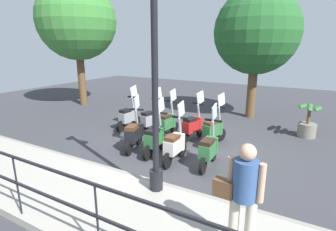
% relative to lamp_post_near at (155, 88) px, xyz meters
% --- Properties ---
extents(ground_plane, '(28.00, 28.00, 0.00)m').
position_rel_lamp_post_near_xyz_m(ground_plane, '(2.40, 0.69, -2.17)').
color(ground_plane, '#38383D').
extents(promenade_walkway, '(2.20, 20.00, 0.15)m').
position_rel_lamp_post_near_xyz_m(promenade_walkway, '(-0.75, 0.69, -2.10)').
color(promenade_walkway, '#A39E93').
rests_on(promenade_walkway, ground_plane).
extents(fence_railing, '(0.04, 16.03, 1.07)m').
position_rel_lamp_post_near_xyz_m(fence_railing, '(-1.80, 0.69, -1.26)').
color(fence_railing, black).
rests_on(fence_railing, promenade_walkway).
extents(lamp_post_near, '(0.26, 0.90, 4.54)m').
position_rel_lamp_post_near_xyz_m(lamp_post_near, '(0.00, 0.00, 0.00)').
color(lamp_post_near, black).
rests_on(lamp_post_near, promenade_walkway).
extents(pedestrian_with_bag, '(0.34, 0.65, 1.59)m').
position_rel_lamp_post_near_xyz_m(pedestrian_with_bag, '(-0.82, -1.85, -1.09)').
color(pedestrian_with_bag, beige).
rests_on(pedestrian_with_bag, promenade_walkway).
extents(tree_large, '(3.71, 3.71, 5.91)m').
position_rel_lamp_post_near_xyz_m(tree_large, '(5.34, 7.67, 1.87)').
color(tree_large, brown).
rests_on(tree_large, ground_plane).
extents(tree_distant, '(3.31, 3.31, 5.09)m').
position_rel_lamp_post_near_xyz_m(tree_distant, '(7.03, -0.27, 1.24)').
color(tree_distant, brown).
rests_on(tree_distant, ground_plane).
extents(potted_palm, '(1.06, 0.66, 1.05)m').
position_rel_lamp_post_near_xyz_m(potted_palm, '(5.41, -2.47, -1.72)').
color(potted_palm, slate).
rests_on(potted_palm, ground_plane).
extents(scooter_near_0, '(1.23, 0.44, 1.54)m').
position_rel_lamp_post_near_xyz_m(scooter_near_0, '(1.72, -0.45, -1.69)').
color(scooter_near_0, black).
rests_on(scooter_near_0, ground_plane).
extents(scooter_near_1, '(1.23, 0.44, 1.54)m').
position_rel_lamp_post_near_xyz_m(scooter_near_1, '(1.56, 0.40, -1.69)').
color(scooter_near_1, black).
rests_on(scooter_near_1, ground_plane).
extents(scooter_near_2, '(1.23, 0.44, 1.54)m').
position_rel_lamp_post_near_xyz_m(scooter_near_2, '(1.73, 1.11, -1.69)').
color(scooter_near_2, black).
rests_on(scooter_near_2, ground_plane).
extents(scooter_near_3, '(1.20, 0.53, 1.54)m').
position_rel_lamp_post_near_xyz_m(scooter_near_3, '(1.73, 1.82, -1.69)').
color(scooter_near_3, black).
rests_on(scooter_near_3, ground_plane).
extents(scooter_far_0, '(1.20, 0.54, 1.54)m').
position_rel_lamp_post_near_xyz_m(scooter_far_0, '(3.25, -0.01, -1.69)').
color(scooter_far_0, black).
rests_on(scooter_far_0, ground_plane).
extents(scooter_far_1, '(1.21, 0.52, 1.54)m').
position_rel_lamp_post_near_xyz_m(scooter_far_1, '(3.28, 0.67, -1.69)').
color(scooter_far_1, black).
rests_on(scooter_far_1, ground_plane).
extents(scooter_far_2, '(1.23, 0.44, 1.54)m').
position_rel_lamp_post_near_xyz_m(scooter_far_2, '(3.20, 1.55, -1.69)').
color(scooter_far_2, black).
rests_on(scooter_far_2, ground_plane).
extents(scooter_far_3, '(1.22, 0.50, 1.54)m').
position_rel_lamp_post_near_xyz_m(scooter_far_3, '(3.25, 2.22, -1.69)').
color(scooter_far_3, black).
rests_on(scooter_far_3, ground_plane).
extents(scooter_far_4, '(1.23, 0.44, 1.54)m').
position_rel_lamp_post_near_xyz_m(scooter_far_4, '(3.18, 3.13, -1.69)').
color(scooter_far_4, black).
rests_on(scooter_far_4, ground_plane).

